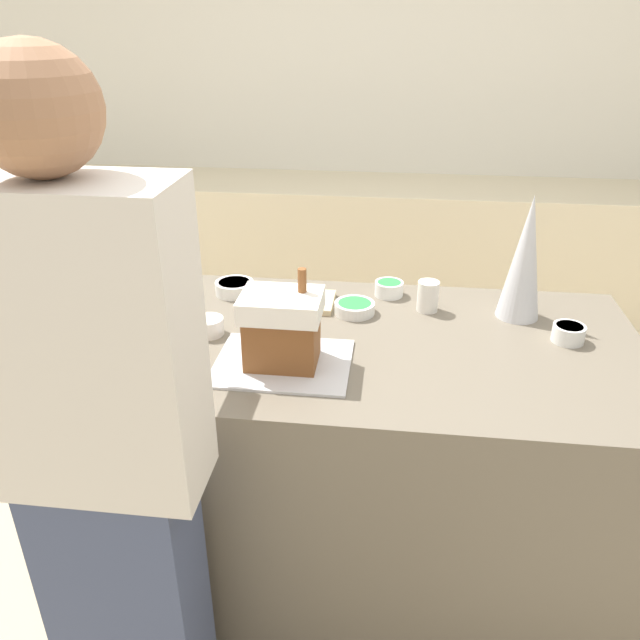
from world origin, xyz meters
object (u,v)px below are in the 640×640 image
candy_bowl_near_tray_right (355,307)px  mug (428,296)px  person (103,456)px  gingerbread_house (282,327)px  candy_bowl_front_corner (389,288)px  candy_bowl_far_left (235,287)px  candy_bowl_behind_tray (209,325)px  baking_tray (283,363)px  cookbook (307,301)px  decorative_tree (525,258)px  candy_bowl_center_rear (569,333)px

candy_bowl_near_tray_right → mug: 0.25m
person → gingerbread_house: bearing=55.3°
candy_bowl_front_corner → candy_bowl_far_left: bearing=-174.4°
person → candy_bowl_behind_tray: bearing=84.2°
baking_tray → cookbook: cookbook is taller
decorative_tree → candy_bowl_center_rear: (0.13, -0.16, -0.17)m
cookbook → baking_tray: bearing=-91.1°
decorative_tree → candy_bowl_behind_tray: size_ratio=4.39×
mug → decorative_tree: bearing=-1.3°
baking_tray → person: (-0.32, -0.47, 0.01)m
candy_bowl_center_rear → candy_bowl_near_tray_right: 0.67m
candy_bowl_center_rear → person: person is taller
candy_bowl_center_rear → candy_bowl_near_tray_right: size_ratio=0.72×
baking_tray → person: 0.57m
mug → baking_tray: bearing=-135.3°
candy_bowl_far_left → candy_bowl_center_rear: size_ratio=1.40×
person → candy_bowl_front_corner: bearing=58.3°
decorative_tree → candy_bowl_near_tray_right: (-0.53, -0.05, -0.18)m
candy_bowl_far_left → candy_bowl_behind_tray: bearing=-90.4°
candy_bowl_behind_tray → decorative_tree: bearing=14.6°
gingerbread_house → candy_bowl_behind_tray: gingerbread_house is taller
baking_tray → decorative_tree: 0.84m
baking_tray → gingerbread_house: 0.11m
mug → person: bearing=-130.1°
decorative_tree → cookbook: bearing=179.6°
baking_tray → cookbook: size_ratio=2.06×
gingerbread_house → person: (-0.32, -0.47, -0.11)m
candy_bowl_center_rear → person: (-1.16, -0.71, -0.02)m
decorative_tree → candy_bowl_far_left: (-0.97, 0.06, -0.18)m
decorative_tree → candy_bowl_behind_tray: bearing=-165.4°
candy_bowl_near_tray_right → cookbook: candy_bowl_near_tray_right is taller
candy_bowl_behind_tray → candy_bowl_near_tray_right: (0.44, 0.21, -0.01)m
candy_bowl_center_rear → cookbook: 0.84m
baking_tray → candy_bowl_far_left: bearing=118.9°
gingerbread_house → mug: bearing=44.7°
person → mug: bearing=49.9°
candy_bowl_far_left → candy_bowl_near_tray_right: (0.43, -0.11, -0.00)m
cookbook → person: person is taller
decorative_tree → baking_tray: bearing=-150.2°
gingerbread_house → candy_bowl_behind_tray: 0.31m
gingerbread_house → mug: (0.42, 0.41, -0.07)m
person → candy_bowl_far_left: bearing=86.0°
decorative_tree → cookbook: 0.73m
baking_tray → candy_bowl_far_left: size_ratio=2.81×
candy_bowl_far_left → mug: 0.68m
baking_tray → gingerbread_house: size_ratio=1.39×
decorative_tree → mug: (-0.29, 0.01, -0.15)m
gingerbread_house → candy_bowl_front_corner: (0.29, 0.52, -0.09)m
candy_bowl_far_left → candy_bowl_near_tray_right: bearing=-13.9°
baking_tray → candy_bowl_behind_tray: (-0.26, 0.15, 0.03)m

